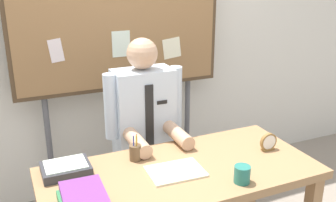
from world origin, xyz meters
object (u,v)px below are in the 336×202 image
open_notebook (176,171)px  pen_holder (135,152)px  coffee_mug (242,174)px  bulletin_board (120,19)px  desk (181,185)px  person (145,144)px  paper_tray (66,168)px  desk_clock (268,142)px

open_notebook → pen_holder: 0.28m
coffee_mug → bulletin_board: bearing=100.2°
open_notebook → desk: bearing=26.1°
person → open_notebook: (-0.04, -0.60, 0.10)m
bulletin_board → paper_tray: bulletin_board is taller
desk → bulletin_board: bulletin_board is taller
desk → pen_holder: 0.32m
desk_clock → pen_holder: pen_holder is taller
open_notebook → pen_holder: (-0.15, 0.23, 0.04)m
desk → desk_clock: bearing=0.2°
person → pen_holder: 0.44m
bulletin_board → paper_tray: 1.23m
pen_holder → coffee_mug: bearing=-47.2°
person → coffee_mug: 0.88m
desk → coffee_mug: size_ratio=16.54×
desk → bulletin_board: 1.33m
desk_clock → coffee_mug: (-0.36, -0.26, -0.00)m
bulletin_board → pen_holder: 1.09m
bulletin_board → person: bearing=-90.0°
desk → pen_holder: size_ratio=9.69×
open_notebook → coffee_mug: (0.28, -0.23, 0.04)m
paper_tray → person: bearing=31.1°
desk_clock → paper_tray: desk_clock is taller
desk_clock → pen_holder: (-0.79, 0.21, -0.00)m
coffee_mug → pen_holder: pen_holder is taller
open_notebook → paper_tray: paper_tray is taller
person → desk_clock: person is taller
desk → paper_tray: paper_tray is taller
open_notebook → pen_holder: size_ratio=1.90×
paper_tray → desk: bearing=-20.2°
bulletin_board → paper_tray: size_ratio=7.82×
coffee_mug → paper_tray: size_ratio=0.36×
desk_clock → paper_tray: 1.21m
desk_clock → pen_holder: 0.82m
desk → open_notebook: bearing=-153.9°
person → pen_holder: (-0.19, -0.37, 0.15)m
bulletin_board → open_notebook: bearing=-92.2°
desk_clock → pen_holder: bearing=165.4°
pen_holder → desk_clock: bearing=-14.6°
bulletin_board → desk_clock: size_ratio=18.14×
person → open_notebook: 0.61m
person → paper_tray: person is taller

